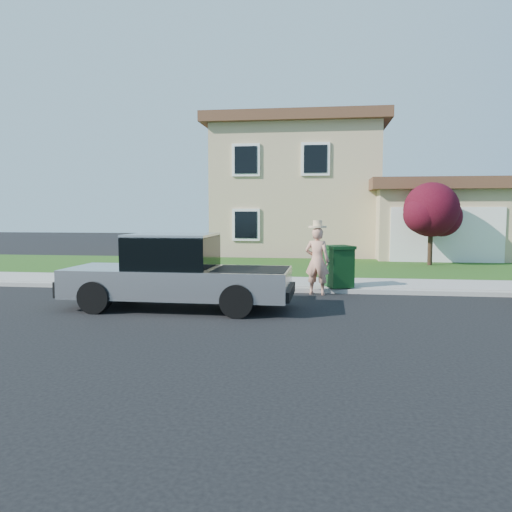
{
  "coord_description": "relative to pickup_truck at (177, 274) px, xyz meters",
  "views": [
    {
      "loc": [
        1.38,
        -10.66,
        2.19
      ],
      "look_at": [
        -0.12,
        0.47,
        1.2
      ],
      "focal_mm": 35.0,
      "sensor_mm": 36.0,
      "label": 1
    }
  ],
  "objects": [
    {
      "name": "sidewalk",
      "position": [
        2.89,
        3.77,
        -0.72
      ],
      "size": [
        40.0,
        2.0,
        0.15
      ],
      "primitive_type": "cube",
      "color": "gray",
      "rests_on": "ground"
    },
    {
      "name": "pickup_truck",
      "position": [
        0.0,
        0.0,
        0.0
      ],
      "size": [
        5.21,
        2.03,
        1.7
      ],
      "rotation": [
        0.0,
        0.0,
        -0.01
      ],
      "color": "black",
      "rests_on": "ground"
    },
    {
      "name": "ground",
      "position": [
        1.89,
        -0.23,
        -0.79
      ],
      "size": [
        80.0,
        80.0,
        0.0
      ],
      "primitive_type": "plane",
      "color": "black",
      "rests_on": "ground"
    },
    {
      "name": "house",
      "position": [
        3.2,
        16.15,
        2.37
      ],
      "size": [
        14.0,
        11.3,
        6.85
      ],
      "color": "tan",
      "rests_on": "ground"
    },
    {
      "name": "trash_bin",
      "position": [
        3.69,
        2.87,
        -0.07
      ],
      "size": [
        0.95,
        1.0,
        1.13
      ],
      "rotation": [
        0.0,
        0.0,
        0.41
      ],
      "color": "black",
      "rests_on": "sidewalk"
    },
    {
      "name": "curb",
      "position": [
        2.89,
        2.67,
        -0.73
      ],
      "size": [
        40.0,
        0.2,
        0.12
      ],
      "primitive_type": "cube",
      "color": "gray",
      "rests_on": "ground"
    },
    {
      "name": "ornamental_tree",
      "position": [
        7.51,
        9.53,
        1.39
      ],
      "size": [
        2.38,
        2.14,
        3.26
      ],
      "color": "black",
      "rests_on": "lawn"
    },
    {
      "name": "woman",
      "position": [
        3.12,
        2.37,
        0.14
      ],
      "size": [
        0.74,
        0.58,
        1.98
      ],
      "rotation": [
        0.0,
        0.0,
        2.89
      ],
      "color": "tan",
      "rests_on": "ground"
    },
    {
      "name": "lawn",
      "position": [
        2.89,
        8.27,
        -0.74
      ],
      "size": [
        40.0,
        7.0,
        0.1
      ],
      "primitive_type": "cube",
      "color": "#1D3D11",
      "rests_on": "ground"
    }
  ]
}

